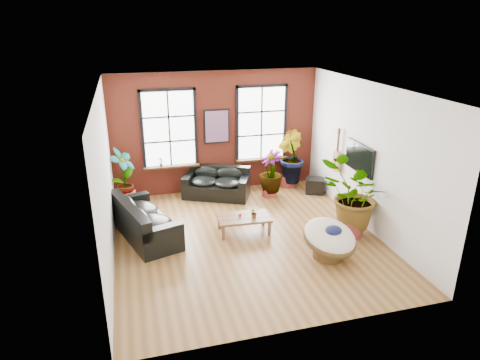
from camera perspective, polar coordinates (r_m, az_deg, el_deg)
The scene contains 19 objects.
room at distance 9.56m, azimuth 0.70°, elevation 1.85°, with size 6.04×6.54×3.54m.
sofa_back at distance 12.35m, azimuth -3.11°, elevation -0.46°, with size 2.06×1.59×0.85m.
sofa_left at distance 10.28m, azimuth -12.82°, elevation -5.37°, with size 1.59×2.45×0.90m.
coffee_table at distance 10.28m, azimuth 0.52°, elevation -5.14°, with size 1.29×0.78×0.48m.
papasan_chair at distance 9.39m, azimuth 11.88°, elevation -7.63°, with size 1.50×1.51×0.87m.
poster at distance 12.34m, azimuth -3.13°, elevation 7.15°, with size 0.74×0.06×0.98m.
tv_wall_unit at distance 11.13m, azimuth 14.77°, elevation 2.78°, with size 0.13×1.86×1.20m.
media_box at distance 12.81m, azimuth 9.95°, elevation -0.74°, with size 0.66×0.62×0.44m.
pot_back_left at distance 12.15m, azimuth -14.97°, elevation -2.43°, with size 0.73×0.73×0.42m.
pot_back_right at distance 13.22m, azimuth 6.40°, elevation -0.10°, with size 0.52×0.52×0.34m.
pot_right_wall at distance 10.54m, azimuth 14.60°, elevation -6.10°, with size 0.68×0.68×0.40m.
pot_mid at distance 12.45m, azimuth 3.92°, elevation -1.41°, with size 0.51×0.51×0.32m.
floor_plant_back_left at distance 11.91m, azimuth -15.28°, elevation 0.65°, with size 0.79×0.53×1.50m, color #134A17.
floor_plant_back_right at distance 12.98m, azimuth 6.67°, elevation 3.13°, with size 0.88×0.71×1.59m, color #134A17.
floor_plant_right_wall at distance 10.26m, azimuth 14.96°, elevation -2.09°, with size 1.49×1.29×1.65m, color #134A17.
floor_plant_mid at distance 12.25m, azimuth 4.13°, elevation 1.14°, with size 0.68×0.68×1.21m, color #134A17.
table_plant at distance 10.19m, azimuth 1.91°, elevation -4.37°, with size 0.21×0.18×0.23m, color #134A17.
sill_plant_left at distance 12.32m, azimuth -10.52°, elevation 2.38°, with size 0.14×0.10×0.27m, color #134A17.
sill_plant_right at distance 12.98m, azimuth 4.37°, elevation 3.62°, with size 0.15×0.15×0.27m, color #134A17.
Camera 1 is at (-2.45, -8.56, 4.84)m, focal length 32.00 mm.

